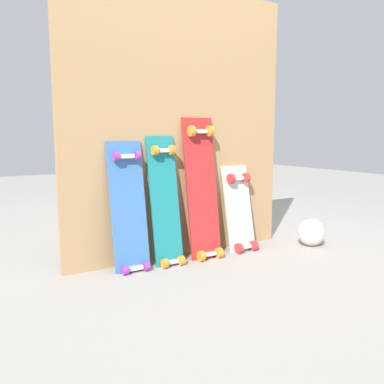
% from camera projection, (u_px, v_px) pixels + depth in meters
% --- Properties ---
extents(ground_plane, '(12.00, 12.00, 0.00)m').
position_uv_depth(ground_plane, '(186.00, 257.00, 2.63)').
color(ground_plane, '#9E9991').
extents(plywood_wall_panel, '(1.54, 0.04, 1.68)m').
position_uv_depth(plywood_wall_panel, '(180.00, 125.00, 2.57)').
color(plywood_wall_panel, tan).
rests_on(plywood_wall_panel, ground).
extents(skateboard_blue, '(0.21, 0.19, 0.81)m').
position_uv_depth(skateboard_blue, '(129.00, 212.00, 2.35)').
color(skateboard_blue, '#386BAD').
rests_on(skateboard_blue, ground).
extents(skateboard_teal, '(0.18, 0.20, 0.84)m').
position_uv_depth(skateboard_teal, '(166.00, 206.00, 2.46)').
color(skateboard_teal, '#197A7F').
rests_on(skateboard_teal, ground).
extents(skateboard_red, '(0.22, 0.21, 0.95)m').
position_uv_depth(skateboard_red, '(202.00, 193.00, 2.59)').
color(skateboard_red, '#B22626').
rests_on(skateboard_red, ground).
extents(skateboard_white, '(0.21, 0.20, 0.63)m').
position_uv_depth(skateboard_white, '(240.00, 213.00, 2.77)').
color(skateboard_white, silver).
rests_on(skateboard_white, ground).
extents(rubber_ball, '(0.19, 0.19, 0.19)m').
position_uv_depth(rubber_ball, '(311.00, 232.00, 2.88)').
color(rubber_ball, beige).
rests_on(rubber_ball, ground).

